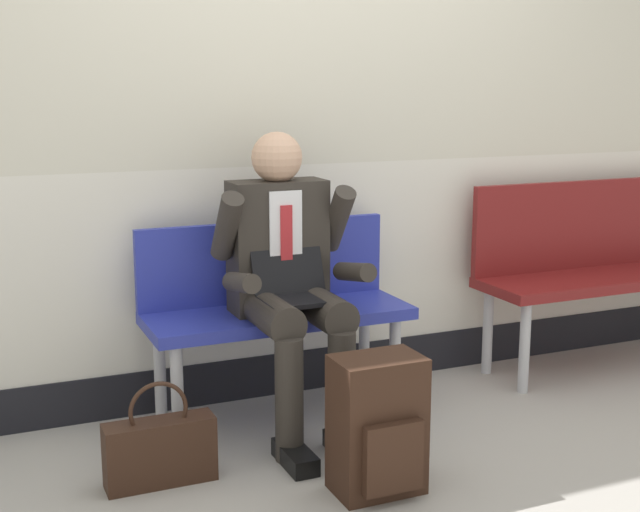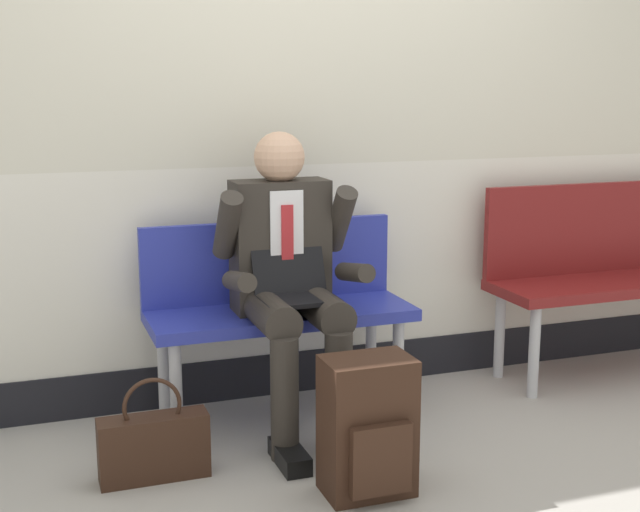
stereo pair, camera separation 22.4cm
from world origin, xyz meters
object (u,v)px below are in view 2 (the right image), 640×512
bench_empty (611,263)px  backpack (368,428)px  bench_with_person (276,300)px  handbag (154,445)px  person_seated (289,276)px

bench_empty → backpack: bench_empty is taller
bench_empty → backpack: 1.89m
bench_with_person → handbag: bench_with_person is taller
bench_with_person → backpack: (0.08, -0.83, -0.27)m
person_seated → handbag: person_seated is taller
backpack → handbag: bearing=152.4°
person_seated → backpack: 0.77m
bench_with_person → backpack: size_ratio=2.26×
bench_empty → backpack: (-1.66, -0.85, -0.31)m
handbag → backpack: bearing=-27.6°
bench_empty → backpack: size_ratio=2.64×
bench_empty → person_seated: (-1.75, -0.20, 0.11)m
bench_with_person → person_seated: 0.24m
bench_with_person → bench_empty: bearing=0.4°
bench_with_person → person_seated: (-0.00, -0.19, 0.15)m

